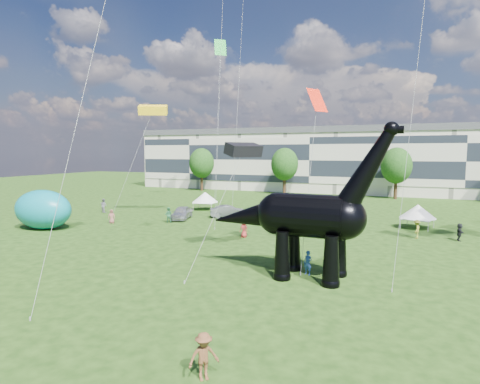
% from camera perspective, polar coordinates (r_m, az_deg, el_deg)
% --- Properties ---
extents(ground, '(220.00, 220.00, 0.00)m').
position_cam_1_polar(ground, '(24.80, -2.82, -13.52)').
color(ground, '#16330C').
rests_on(ground, ground).
extents(terrace_row, '(78.00, 11.00, 12.00)m').
position_cam_1_polar(terrace_row, '(85.06, 10.69, 4.19)').
color(terrace_row, beige).
rests_on(terrace_row, ground).
extents(tree_far_left, '(5.20, 5.20, 9.44)m').
position_cam_1_polar(tree_far_left, '(84.30, -5.48, 4.45)').
color(tree_far_left, '#382314').
rests_on(tree_far_left, ground).
extents(tree_mid_left, '(5.20, 5.20, 9.44)m').
position_cam_1_polar(tree_mid_left, '(77.34, 6.35, 4.32)').
color(tree_mid_left, '#382314').
rests_on(tree_mid_left, ground).
extents(tree_mid_right, '(5.20, 5.20, 9.44)m').
position_cam_1_polar(tree_mid_right, '(74.11, 21.36, 3.90)').
color(tree_mid_right, '#382314').
rests_on(tree_mid_right, ground).
extents(dinosaur_sculpture, '(12.61, 3.57, 10.32)m').
position_cam_1_polar(dinosaur_sculpture, '(26.39, 8.97, -3.66)').
color(dinosaur_sculpture, black).
rests_on(dinosaur_sculpture, ground).
extents(car_silver, '(3.13, 5.01, 1.59)m').
position_cam_1_polar(car_silver, '(49.17, -8.27, -2.94)').
color(car_silver, silver).
rests_on(car_silver, ground).
extents(car_grey, '(4.75, 3.59, 1.50)m').
position_cam_1_polar(car_grey, '(50.11, -1.63, -2.77)').
color(car_grey, slate).
rests_on(car_grey, ground).
extents(car_white, '(5.22, 2.87, 1.38)m').
position_cam_1_polar(car_white, '(48.74, 4.90, -3.10)').
color(car_white, white).
rests_on(car_white, ground).
extents(car_dark, '(3.91, 6.10, 1.64)m').
position_cam_1_polar(car_dark, '(42.86, 10.44, -4.23)').
color(car_dark, '#595960').
rests_on(car_dark, ground).
extents(gazebo_near, '(4.48, 4.48, 2.59)m').
position_cam_1_polar(gazebo_near, '(46.80, 23.96, -2.56)').
color(gazebo_near, silver).
rests_on(gazebo_near, ground).
extents(gazebo_left, '(4.15, 4.15, 2.52)m').
position_cam_1_polar(gazebo_left, '(56.71, -4.97, -0.76)').
color(gazebo_left, white).
rests_on(gazebo_left, ground).
extents(inflatable_teal, '(6.84, 4.43, 4.18)m').
position_cam_1_polar(inflatable_teal, '(47.27, -26.23, -2.24)').
color(inflatable_teal, '#0B7C8C').
rests_on(inflatable_teal, ground).
extents(visitors, '(46.95, 44.01, 1.88)m').
position_cam_1_polar(visitors, '(39.91, 4.86, -4.82)').
color(visitors, '#4F387F').
rests_on(visitors, ground).
extents(kites, '(55.88, 45.07, 29.06)m').
position_cam_1_polar(kites, '(39.98, 16.39, 13.97)').
color(kites, red).
rests_on(kites, ground).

